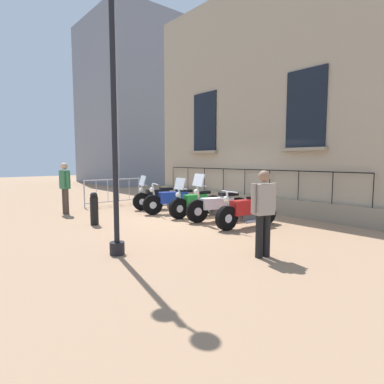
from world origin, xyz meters
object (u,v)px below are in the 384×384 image
(motorcycle_blue, at_px, (175,201))
(motorcycle_red, at_px, (247,212))
(motorcycle_black, at_px, (158,197))
(crowd_barrier, at_px, (113,191))
(motorcycle_green, at_px, (196,203))
(lamppost, at_px, (113,77))
(bollard, at_px, (94,208))
(pedestrian_walking, at_px, (65,185))
(pedestrian_standing, at_px, (263,209))
(motorcycle_white, at_px, (218,206))

(motorcycle_blue, xyz_separation_m, motorcycle_red, (-0.17, 3.00, -0.01))
(motorcycle_black, bearing_deg, crowd_barrier, -71.12)
(motorcycle_green, relative_size, motorcycle_red, 0.94)
(lamppost, bearing_deg, bollard, -105.48)
(lamppost, relative_size, bollard, 5.62)
(motorcycle_blue, height_order, motorcycle_red, motorcycle_blue)
(motorcycle_green, bearing_deg, motorcycle_black, -89.28)
(motorcycle_black, distance_m, pedestrian_walking, 3.18)
(motorcycle_green, distance_m, motorcycle_red, 2.05)
(pedestrian_standing, relative_size, pedestrian_walking, 0.95)
(motorcycle_green, relative_size, lamppost, 0.39)
(motorcycle_black, relative_size, lamppost, 0.37)
(motorcycle_blue, xyz_separation_m, motorcycle_white, (-0.18, 1.88, 0.02))
(motorcycle_green, bearing_deg, bollard, -16.05)
(motorcycle_red, bearing_deg, pedestrian_standing, 46.23)
(motorcycle_blue, bearing_deg, bollard, 2.01)
(motorcycle_green, relative_size, pedestrian_walking, 1.17)
(motorcycle_blue, distance_m, pedestrian_standing, 5.23)
(bollard, bearing_deg, motorcycle_black, -157.70)
(crowd_barrier, xyz_separation_m, pedestrian_standing, (1.05, 8.14, 0.33))
(motorcycle_blue, bearing_deg, motorcycle_green, 97.17)
(pedestrian_walking, bearing_deg, motorcycle_blue, 141.44)
(crowd_barrier, height_order, pedestrian_walking, pedestrian_walking)
(lamppost, xyz_separation_m, crowd_barrier, (-3.03, -6.26, -2.71))
(pedestrian_standing, height_order, pedestrian_walking, pedestrian_walking)
(motorcycle_red, distance_m, pedestrian_walking, 6.08)
(motorcycle_white, distance_m, bollard, 3.51)
(motorcycle_red, bearing_deg, motorcycle_black, -88.92)
(motorcycle_black, height_order, pedestrian_standing, pedestrian_standing)
(motorcycle_black, distance_m, crowd_barrier, 2.23)
(motorcycle_white, bearing_deg, lamppost, 16.93)
(motorcycle_blue, bearing_deg, crowd_barrier, -78.95)
(motorcycle_red, relative_size, pedestrian_walking, 1.24)
(motorcycle_black, xyz_separation_m, crowd_barrier, (0.72, -2.11, 0.13))
(lamppost, bearing_deg, pedestrian_standing, 136.59)
(crowd_barrier, bearing_deg, pedestrian_walking, 23.50)
(motorcycle_green, distance_m, bollard, 3.08)
(crowd_barrier, bearing_deg, bollard, 56.22)
(motorcycle_black, relative_size, bollard, 2.05)
(motorcycle_green, xyz_separation_m, crowd_barrier, (0.75, -4.16, 0.14))
(bollard, relative_size, pedestrian_standing, 0.57)
(motorcycle_blue, xyz_separation_m, lamppost, (3.66, 3.05, 2.84))
(lamppost, xyz_separation_m, pedestrian_standing, (-1.99, 1.88, -2.38))
(motorcycle_white, xyz_separation_m, bollard, (3.02, -1.78, 0.00))
(motorcycle_black, distance_m, pedestrian_standing, 6.30)
(crowd_barrier, distance_m, pedestrian_walking, 2.43)
(crowd_barrier, height_order, bollard, crowd_barrier)
(motorcycle_blue, xyz_separation_m, motorcycle_green, (-0.12, 0.95, -0.00))
(motorcycle_white, bearing_deg, crowd_barrier, -81.03)
(motorcycle_blue, bearing_deg, motorcycle_black, -94.86)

